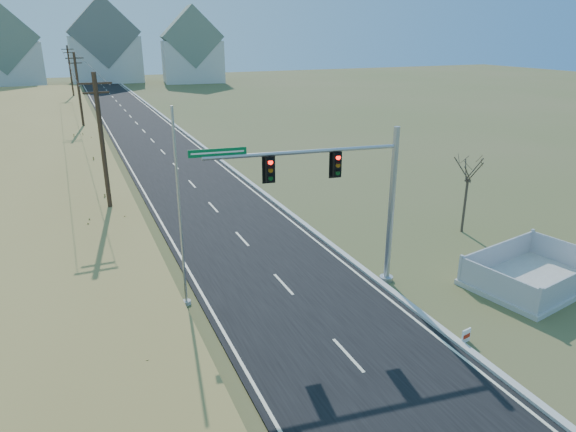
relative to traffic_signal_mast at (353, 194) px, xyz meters
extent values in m
plane|color=#4C572A|center=(-2.79, -2.77, -4.46)|extent=(260.00, 260.00, 0.00)
cube|color=black|center=(-2.79, 47.23, -4.43)|extent=(8.00, 180.00, 0.06)
cube|color=#B2AFA8|center=(1.36, 47.23, -4.37)|extent=(0.30, 180.00, 0.18)
cylinder|color=#422D1E|center=(-9.29, 12.23, 0.04)|extent=(0.26, 0.26, 9.00)
cube|color=#422D1E|center=(-9.29, 12.23, 3.94)|extent=(1.80, 0.10, 0.10)
cube|color=#422D1E|center=(-9.29, 12.23, 3.44)|extent=(1.40, 0.10, 0.10)
cylinder|color=#422D1E|center=(-9.29, 42.23, 0.04)|extent=(0.26, 0.26, 9.00)
cube|color=#422D1E|center=(-9.29, 42.23, 3.94)|extent=(1.80, 0.10, 0.10)
cube|color=#422D1E|center=(-9.29, 42.23, 3.44)|extent=(1.40, 0.10, 0.10)
cylinder|color=#422D1E|center=(-9.29, 72.23, 0.04)|extent=(0.26, 0.26, 9.00)
cube|color=#422D1E|center=(-9.29, 72.23, 3.94)|extent=(1.80, 0.10, 0.10)
cube|color=#422D1E|center=(-9.29, 72.23, 3.44)|extent=(1.40, 0.10, 0.10)
cube|color=silver|center=(-20.79, 105.23, 0.04)|extent=(14.66, 10.95, 9.00)
cube|color=slate|center=(-20.79, 105.23, 5.44)|extent=(14.93, 11.17, 14.26)
cube|color=silver|center=(-0.79, 109.23, 0.54)|extent=(15.00, 10.00, 10.00)
cube|color=slate|center=(-0.79, 109.23, 6.44)|extent=(15.27, 10.20, 15.27)
cube|color=silver|center=(17.21, 101.23, 0.04)|extent=(13.87, 10.31, 9.00)
cube|color=slate|center=(17.21, 101.23, 5.44)|extent=(14.12, 10.51, 13.24)
cylinder|color=#9EA0A5|center=(1.86, -0.23, -4.36)|extent=(0.62, 0.62, 0.21)
cylinder|color=#9EA0A5|center=(1.86, -0.23, -0.82)|extent=(0.27, 0.27, 7.27)
cylinder|color=#9EA0A5|center=(-2.27, 0.28, 1.98)|extent=(8.27, 1.17, 0.17)
cube|color=black|center=(-0.82, 0.10, 1.36)|extent=(0.37, 0.32, 1.05)
cube|color=black|center=(-3.71, 0.45, 1.36)|extent=(0.37, 0.32, 1.05)
cube|color=#055F2C|center=(-5.77, 0.70, 2.19)|extent=(2.27, 0.32, 0.31)
cube|color=#B7B5AD|center=(7.92, -3.20, -4.35)|extent=(6.70, 5.20, 0.23)
cube|color=#B6B6BB|center=(8.29, -5.07, -3.66)|extent=(5.62, 1.19, 1.14)
cube|color=#B6B6BB|center=(7.54, -1.34, -3.66)|extent=(5.62, 1.19, 1.14)
cube|color=#B6B6BB|center=(5.11, -3.76, -3.66)|extent=(0.82, 3.75, 1.14)
cube|color=#B6B6BB|center=(10.72, -2.65, -3.66)|extent=(0.82, 3.75, 1.14)
cube|color=white|center=(1.71, -5.77, -4.16)|extent=(0.46, 0.13, 0.56)
cube|color=#B41B0C|center=(1.71, -5.80, -4.16)|extent=(0.36, 0.09, 0.16)
cylinder|color=#B7B5AD|center=(-7.30, 1.30, -4.38)|extent=(0.38, 0.38, 0.17)
cylinder|color=#9EA0A5|center=(-7.30, 1.30, -0.24)|extent=(0.11, 0.11, 8.45)
cylinder|color=#4C3F33|center=(9.45, 3.31, -2.87)|extent=(0.14, 0.14, 3.17)
camera|label=1|loc=(-11.03, -18.34, 6.64)|focal=32.00mm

